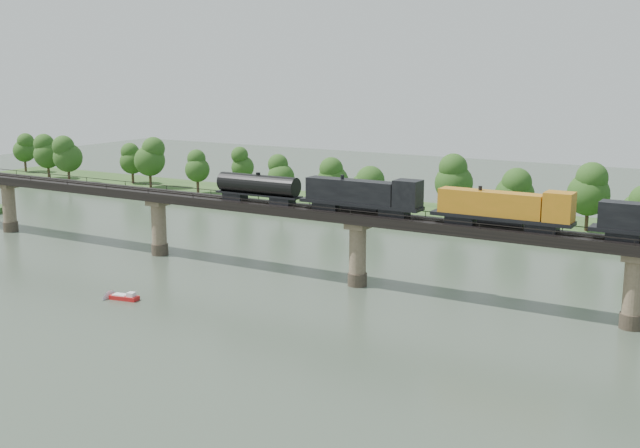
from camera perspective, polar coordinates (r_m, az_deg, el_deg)
The scene contains 7 objects.
ground at distance 99.72m, azimuth -5.53°, elevation -8.40°, with size 400.00×400.00×0.00m, color #334032.
far_bank at distance 173.10m, azimuth 11.24°, elevation 0.20°, with size 300.00×24.00×1.60m, color #2A491D.
bridge at distance 122.64m, azimuth 2.69°, elevation -1.93°, with size 236.00×30.00×11.50m.
bridge_superstructure at distance 121.35m, azimuth 2.72°, elevation 0.98°, with size 220.00×4.90×0.75m.
far_treeline at distance 170.49m, azimuth 8.24°, elevation 2.87°, with size 289.06×17.54×13.60m.
freight_train at distance 114.78m, azimuth 9.41°, elevation 1.42°, with size 80.02×3.12×5.51m.
motorboat at distance 119.90m, azimuth -13.72°, elevation -5.06°, with size 4.51×2.25×1.21m.
Camera 1 is at (55.72, -75.57, 33.61)m, focal length 45.00 mm.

